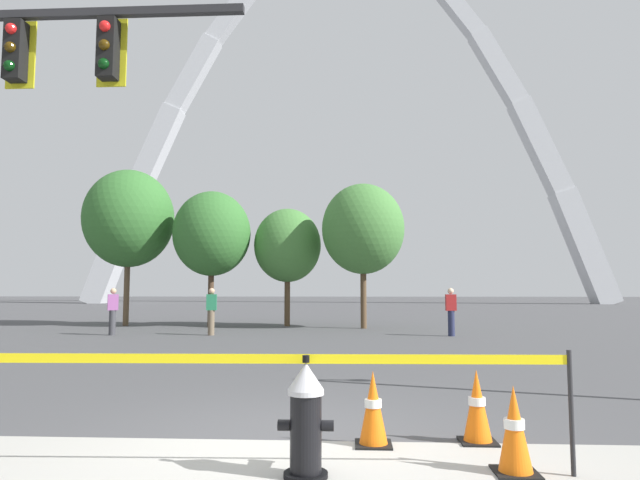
{
  "coord_description": "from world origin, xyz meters",
  "views": [
    {
      "loc": [
        0.68,
        -5.76,
        1.53
      ],
      "look_at": [
        0.09,
        5.0,
        2.5
      ],
      "focal_mm": 31.17,
      "sensor_mm": 36.0,
      "label": 1
    }
  ],
  "objects": [
    {
      "name": "ground_plane",
      "position": [
        0.0,
        0.0,
        0.0
      ],
      "size": [
        240.0,
        240.0,
        0.0
      ],
      "primitive_type": "plane",
      "color": "#474749"
    },
    {
      "name": "fire_hydrant",
      "position": [
        0.31,
        -1.1,
        0.47
      ],
      "size": [
        0.46,
        0.48,
        0.99
      ],
      "color": "black",
      "rests_on": "ground"
    },
    {
      "name": "caution_tape_barrier",
      "position": [
        -0.25,
        -1.03,
        0.71
      ],
      "size": [
        5.53,
        0.2,
        1.03
      ],
      "color": "#232326",
      "rests_on": "ground"
    },
    {
      "name": "traffic_cone_by_hydrant",
      "position": [
        2.04,
        -0.92,
        0.36
      ],
      "size": [
        0.36,
        0.36,
        0.73
      ],
      "color": "black",
      "rests_on": "ground"
    },
    {
      "name": "traffic_cone_mid_sidewalk",
      "position": [
        1.95,
        0.02,
        0.36
      ],
      "size": [
        0.36,
        0.36,
        0.73
      ],
      "color": "black",
      "rests_on": "ground"
    },
    {
      "name": "traffic_cone_curb_edge",
      "position": [
        0.9,
        -0.13,
        0.36
      ],
      "size": [
        0.36,
        0.36,
        0.73
      ],
      "color": "black",
      "rests_on": "ground"
    },
    {
      "name": "monument_arch",
      "position": [
        0.0,
        56.47,
        19.69
      ],
      "size": [
        59.54,
        2.45,
        44.24
      ],
      "color": "silver",
      "rests_on": "ground"
    },
    {
      "name": "tree_far_left",
      "position": [
        -8.93,
        17.69,
        4.62
      ],
      "size": [
        3.85,
        3.85,
        6.75
      ],
      "color": "brown",
      "rests_on": "ground"
    },
    {
      "name": "tree_left_mid",
      "position": [
        -5.14,
        17.21,
        3.88
      ],
      "size": [
        3.25,
        3.25,
        5.68
      ],
      "color": "#473323",
      "rests_on": "ground"
    },
    {
      "name": "tree_center_left",
      "position": [
        -2.0,
        17.83,
        3.42
      ],
      "size": [
        2.86,
        2.86,
        5.01
      ],
      "color": "brown",
      "rests_on": "ground"
    },
    {
      "name": "tree_center_right",
      "position": [
        1.2,
        16.59,
        3.98
      ],
      "size": [
        3.33,
        3.33,
        5.82
      ],
      "color": "brown",
      "rests_on": "ground"
    },
    {
      "name": "pedestrian_walking_left",
      "position": [
        4.03,
        13.06,
        0.82
      ],
      "size": [
        0.34,
        0.22,
        1.59
      ],
      "color": "#232847",
      "rests_on": "ground"
    },
    {
      "name": "pedestrian_standing_center",
      "position": [
        -4.04,
        12.97,
        0.82
      ],
      "size": [
        0.37,
        0.25,
        1.59
      ],
      "color": "brown",
      "rests_on": "ground"
    },
    {
      "name": "pedestrian_walking_right",
      "position": [
        -7.4,
        12.83,
        0.82
      ],
      "size": [
        0.39,
        0.33,
        1.59
      ],
      "color": "#38383D",
      "rests_on": "ground"
    }
  ]
}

